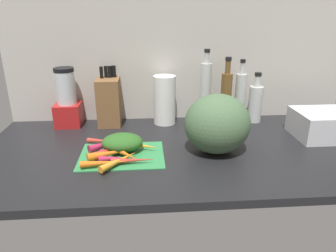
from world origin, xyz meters
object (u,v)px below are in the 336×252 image
Objects in this scene: carrot_8 at (129,144)px; paper_towel_roll at (165,100)px; carrot_5 at (139,146)px; winter_squash at (217,124)px; cutting_board at (122,155)px; carrot_12 at (122,152)px; carrot_7 at (104,141)px; carrot_6 at (119,160)px; bottle_3 at (255,103)px; carrot_9 at (105,163)px; dish_rack at (328,124)px; carrot_10 at (112,147)px; carrot_2 at (113,158)px; bottle_0 at (205,91)px; knife_block at (109,101)px; bottle_2 at (240,97)px; carrot_3 at (133,160)px; carrot_0 at (106,152)px; carrot_11 at (109,153)px; carrot_1 at (106,145)px; bottle_1 at (226,97)px; blender_appliance at (67,101)px; carrot_4 at (129,141)px.

carrot_8 is 0.54× the size of paper_towel_roll.
carrot_5 is 32.15cm from winter_squash.
carrot_12 is (0.35, -1.83, 2.04)cm from cutting_board.
carrot_8 reaches higher than carrot_7.
paper_towel_roll is at bearing 66.30° from carrot_6.
winter_squash is 43.71cm from bottle_3.
cutting_board is at bearing -178.02° from winter_squash.
carrot_6 is at bearing 15.45° from carrot_9.
winter_squash is 0.89× the size of dish_rack.
carrot_2 is at bearing -83.63° from carrot_10.
winter_squash is at bearing 14.07° from carrot_9.
bottle_0 is (37.22, 32.96, 13.06)cm from carrot_8.
carrot_7 is at bearing 106.72° from carrot_2.
carrot_5 is at bearing -24.48° from carrot_7.
carrot_6 is 63.00cm from bottle_0.
knife_block reaches higher than carrot_12.
bottle_2 is at bearing 34.79° from carrot_2.
carrot_5 reaches higher than carrot_3.
carrot_9 is at bearing -85.35° from carrot_0.
paper_towel_roll is at bearing 177.86° from bottle_2.
bottle_0 is at bearing 46.88° from carrot_9.
bottle_2 is at bearing 60.49° from winter_squash.
carrot_9 is 83.40cm from bottle_3.
paper_towel_roll is (21.96, 42.53, 9.81)cm from carrot_2.
carrot_0 is 0.84× the size of carrot_11.
carrot_1 is 0.57× the size of winter_squash.
bottle_3 is at bearing -1.26° from paper_towel_roll.
carrot_12 is at bearing -116.16° from paper_towel_roll.
carrot_2 is 79.56cm from bottle_3.
bottle_1 is (55.68, 27.65, 11.25)cm from carrot_1.
carrot_8 is at bearing -138.47° from bottle_0.
blender_appliance reaches higher than carrot_1.
bottle_1 reaches higher than carrot_11.
paper_towel_roll is (27.06, -1.96, 0.28)cm from knife_block.
winter_squash is at bearing -93.70° from bottle_0.
carrot_3 is at bearing -140.36° from bottle_2.
bottle_2 is at bearing 24.68° from carrot_1.
cutting_board is 2.52× the size of carrot_8.
cutting_board is 2.01× the size of carrot_3.
carrot_10 is at bearing -141.69° from bottle_0.
bottle_0 reaches higher than carrot_8.
bottle_3 reaches higher than carrot_11.
paper_towel_roll is at bearing -173.48° from bottle_0.
carrot_5 is at bearing -173.97° from dish_rack.
paper_towel_roll is at bearing 68.92° from carrot_5.
carrot_9 is 1.04× the size of carrot_11.
knife_block is (-7.94, 38.34, 11.23)cm from cutting_board.
winter_squash is (41.74, 3.85, 9.33)cm from carrot_11.
carrot_10 is at bearing 96.37° from carrot_2.
carrot_4 reaches higher than carrot_0.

